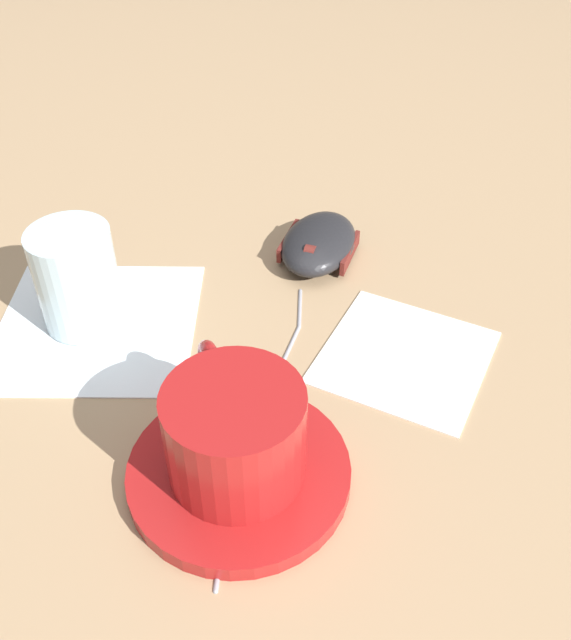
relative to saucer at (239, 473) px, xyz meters
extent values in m
plane|color=#9E7F5B|center=(-0.09, 0.01, -0.01)|extent=(3.00, 3.00, 0.00)
cylinder|color=maroon|center=(0.00, 0.00, 0.00)|extent=(0.14, 0.14, 0.01)
cylinder|color=maroon|center=(0.00, 0.00, 0.04)|extent=(0.09, 0.09, 0.07)
torus|color=maroon|center=(-0.05, 0.00, 0.04)|extent=(0.05, 0.01, 0.05)
ellipsoid|color=black|center=(-0.21, 0.14, 0.01)|extent=(0.11, 0.11, 0.03)
cylinder|color=#591E19|center=(-0.19, 0.13, 0.02)|extent=(0.01, 0.01, 0.01)
cube|color=#591E19|center=(-0.19, 0.17, 0.01)|extent=(0.04, 0.04, 0.01)
cube|color=#591E19|center=(-0.23, 0.12, 0.01)|extent=(0.04, 0.04, 0.01)
cylinder|color=gray|center=(-0.14, 0.10, 0.00)|extent=(0.04, 0.02, 0.00)
cylinder|color=gray|center=(-0.10, 0.08, 0.00)|extent=(0.04, 0.03, 0.00)
cylinder|color=gray|center=(-0.07, 0.04, 0.00)|extent=(0.03, 0.04, 0.00)
cylinder|color=gray|center=(-0.04, 0.01, 0.00)|extent=(0.04, 0.03, 0.00)
cylinder|color=gray|center=(0.00, -0.01, 0.00)|extent=(0.04, 0.02, 0.00)
cylinder|color=gray|center=(0.05, -0.03, 0.00)|extent=(0.04, 0.02, 0.00)
sphere|color=gray|center=(-0.17, 0.11, 0.00)|extent=(0.00, 0.00, 0.00)
sphere|color=gray|center=(-0.12, 0.09, 0.00)|extent=(0.00, 0.00, 0.00)
sphere|color=gray|center=(-0.09, 0.06, 0.00)|extent=(0.00, 0.00, 0.00)
sphere|color=gray|center=(-0.06, 0.03, 0.00)|extent=(0.00, 0.00, 0.00)
sphere|color=gray|center=(-0.02, 0.00, 0.00)|extent=(0.00, 0.00, 0.00)
sphere|color=gray|center=(0.03, -0.02, 0.00)|extent=(0.00, 0.00, 0.00)
sphere|color=gray|center=(0.07, -0.04, 0.00)|extent=(0.00, 0.00, 0.00)
cube|color=white|center=(-0.18, -0.06, 0.00)|extent=(0.20, 0.20, 0.00)
cylinder|color=silver|center=(-0.19, -0.07, 0.04)|extent=(0.06, 0.06, 0.08)
cube|color=silver|center=(-0.06, 0.15, 0.00)|extent=(0.17, 0.17, 0.00)
camera|label=1|loc=(0.27, -0.07, 0.37)|focal=40.00mm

